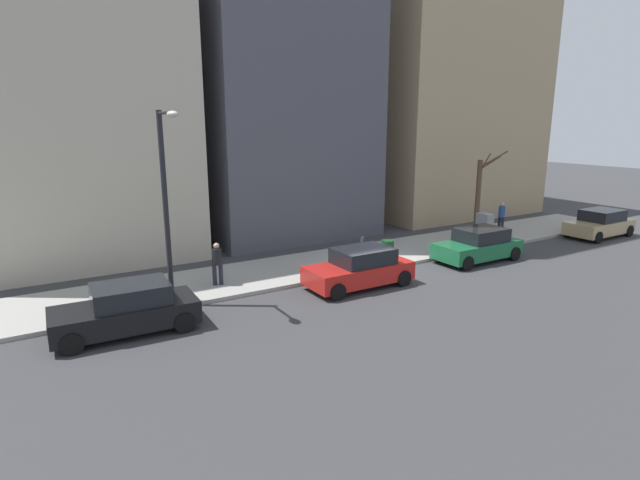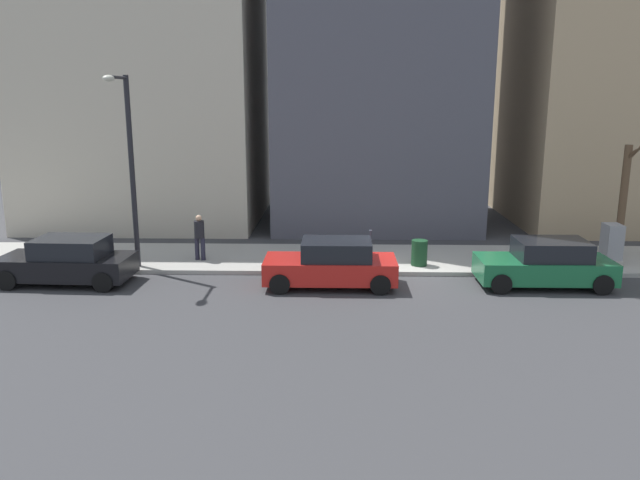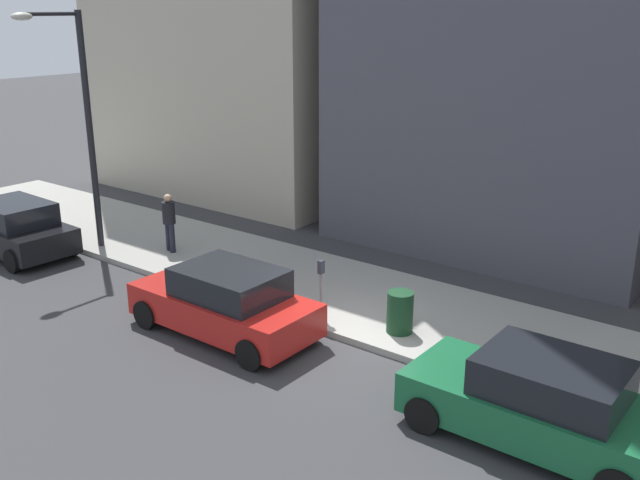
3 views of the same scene
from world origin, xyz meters
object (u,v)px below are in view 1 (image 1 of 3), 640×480
at_px(parking_meter, 362,249).
at_px(pedestrian_midblock, 217,261).
at_px(streetlamp, 167,192).
at_px(trash_bin, 388,250).
at_px(parked_car_green, 478,245).
at_px(utility_box, 484,227).
at_px(office_tower_right, 57,93).
at_px(parked_car_black, 127,310).
at_px(bare_tree, 479,195).
at_px(parked_car_tan, 600,224).
at_px(office_tower_left, 424,107).
at_px(pedestrian_near_meter, 501,215).
at_px(parked_car_red, 360,268).

relative_size(parking_meter, pedestrian_midblock, 0.81).
distance_m(streetlamp, trash_bin, 10.47).
relative_size(parked_car_green, utility_box, 2.94).
distance_m(trash_bin, office_tower_right, 16.98).
height_order(parked_car_black, bare_tree, bare_tree).
height_order(utility_box, pedestrian_midblock, pedestrian_midblock).
bearing_deg(parked_car_green, pedestrian_midblock, 78.19).
distance_m(parked_car_tan, bare_tree, 7.02).
relative_size(bare_tree, office_tower_left, 0.32).
bearing_deg(pedestrian_near_meter, parked_car_red, -72.40).
bearing_deg(pedestrian_midblock, parked_car_green, 4.01).
relative_size(utility_box, trash_bin, 1.59).
xyz_separation_m(parked_car_green, office_tower_right, (11.74, 15.72, 6.85)).
relative_size(parked_car_red, trash_bin, 4.67).
bearing_deg(parking_meter, utility_box, -84.34).
bearing_deg(bare_tree, parked_car_black, 100.68).
relative_size(parked_car_black, pedestrian_near_meter, 2.57).
xyz_separation_m(pedestrian_near_meter, office_tower_right, (8.43, 21.33, 6.50)).
distance_m(parked_car_black, trash_bin, 11.82).
xyz_separation_m(parking_meter, trash_bin, (0.45, -1.75, -0.38)).
relative_size(parked_car_green, parked_car_black, 0.99).
distance_m(parked_car_black, streetlamp, 3.97).
relative_size(pedestrian_near_meter, office_tower_right, 0.11).
distance_m(bare_tree, pedestrian_midblock, 15.65).
relative_size(parked_car_red, utility_box, 2.94).
distance_m(parked_car_tan, trash_bin, 13.60).
bearing_deg(parked_car_green, bare_tree, -47.46).
relative_size(parked_car_red, pedestrian_near_meter, 2.53).
height_order(parked_car_green, office_tower_right, office_tower_right).
xyz_separation_m(parked_car_black, bare_tree, (3.65, -19.33, 1.62)).
relative_size(parking_meter, office_tower_right, 0.09).
relative_size(parked_car_black, trash_bin, 4.74).
bearing_deg(pedestrian_near_meter, parked_car_tan, 52.00).
xyz_separation_m(parked_car_red, office_tower_left, (12.79, -14.75, 6.57)).
xyz_separation_m(bare_tree, pedestrian_near_meter, (-0.26, -1.71, -1.27)).
bearing_deg(parking_meter, pedestrian_near_meter, -80.54).
xyz_separation_m(parked_car_red, pedestrian_near_meter, (3.50, -12.45, 0.35)).
xyz_separation_m(parked_car_green, pedestrian_near_meter, (3.31, -5.61, 0.35)).
relative_size(parked_car_tan, office_tower_left, 0.29).
xyz_separation_m(parked_car_tan, streetlamp, (1.37, 23.33, 3.28)).
distance_m(utility_box, office_tower_left, 13.09).
height_order(parked_car_tan, office_tower_left, office_tower_left).
xyz_separation_m(parked_car_red, office_tower_right, (11.93, 8.88, 6.85)).
xyz_separation_m(parking_meter, pedestrian_midblock, (0.99, 6.12, 0.11)).
distance_m(parked_car_black, bare_tree, 19.74).
distance_m(parked_car_black, office_tower_right, 13.66).
bearing_deg(parked_car_tan, office_tower_left, 7.37).
xyz_separation_m(utility_box, office_tower_left, (10.29, -4.86, 6.45)).
distance_m(parked_car_tan, parked_car_red, 16.52).
xyz_separation_m(parked_car_red, pedestrian_midblock, (2.63, 4.81, 0.35)).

